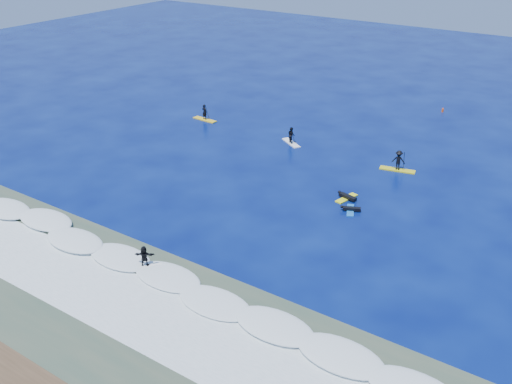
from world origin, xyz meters
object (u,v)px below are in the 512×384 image
Objects in this scene: wave_surfer at (144,257)px; marker_buoy at (443,110)px; sup_paddler_center at (291,137)px; sup_paddler_right at (398,162)px; prone_paddler_near at (347,197)px; prone_paddler_far at (351,209)px; sup_paddler_left at (205,114)px.

wave_surfer is 3.56× the size of marker_buoy.
sup_paddler_center is 0.84× the size of sup_paddler_right.
prone_paddler_near is (9.69, -7.74, -0.55)m from sup_paddler_center.
prone_paddler_far is at bearing -133.31° from prone_paddler_near.
sup_paddler_center is 23.89m from wave_surfer.
sup_paddler_left reaches higher than sup_paddler_center.
prone_paddler_near reaches higher than prone_paddler_far.
sup_paddler_left is at bearing 41.31° from prone_paddler_far.
sup_paddler_right is 1.40× the size of prone_paddler_near.
sup_paddler_left is 26.58m from marker_buoy.
sup_paddler_center is at bearing 0.24° from sup_paddler_left.
prone_paddler_near is 1.10× the size of wave_surfer.
sup_paddler_center is at bearing -117.70° from marker_buoy.
wave_surfer is at bearing -119.97° from sup_paddler_right.
sup_paddler_right is 18.02m from marker_buoy.
sup_paddler_center reaches higher than prone_paddler_far.
prone_paddler_far is at bearing -20.90° from sup_paddler_left.
sup_paddler_left is 11.25m from sup_paddler_center.
prone_paddler_near is 3.92× the size of marker_buoy.
sup_paddler_center reaches higher than wave_surfer.
sup_paddler_center is 14.34m from prone_paddler_far.
sup_paddler_right is (22.19, -0.99, 0.20)m from sup_paddler_left.
wave_surfer reaches higher than marker_buoy.
wave_surfer is (14.56, -24.33, 0.20)m from sup_paddler_left.
sup_paddler_left is 22.55m from prone_paddler_near.
sup_paddler_center is 10.97m from sup_paddler_right.
sup_paddler_center is at bearing 64.07° from prone_paddler_near.
prone_paddler_near is (20.91, -8.41, -0.48)m from sup_paddler_left.
sup_paddler_left is at bearing 89.72° from wave_surfer.
marker_buoy is at bearing 50.66° from wave_surfer.
sup_paddler_right reaches higher than prone_paddler_far.
sup_paddler_left is 1.10× the size of sup_paddler_center.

